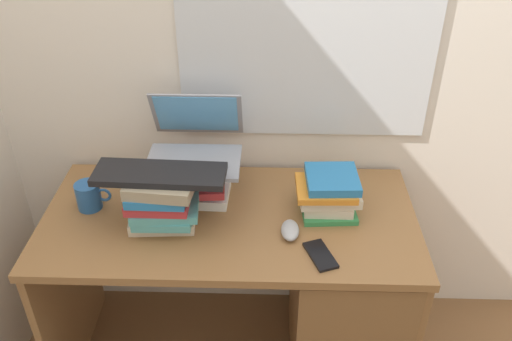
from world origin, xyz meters
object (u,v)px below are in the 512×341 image
keyboard (160,174)px  mug (89,196)px  book_stack_keyboard_riser (162,200)px  computer_mouse (290,230)px  book_stack_side (328,193)px  desk (317,291)px  cell_phone (320,255)px  book_stack_tall (195,183)px  laptop (195,141)px

keyboard → mug: 0.34m
book_stack_keyboard_riser → keyboard: size_ratio=0.57×
computer_mouse → book_stack_side: bearing=45.6°
desk → book_stack_keyboard_riser: (-0.54, -0.03, 0.44)m
keyboard → cell_phone: (0.51, -0.14, -0.20)m
book_stack_keyboard_riser → cell_phone: bearing=-15.3°
book_stack_side → desk: bearing=-104.2°
desk → cell_phone: bearing=-97.6°
book_stack_tall → book_stack_keyboard_riser: bearing=-119.7°
desk → mug: (-0.82, 0.06, 0.38)m
laptop → computer_mouse: bearing=-37.4°
book_stack_side → keyboard: 0.58m
computer_mouse → mug: mug is taller
book_stack_keyboard_riser → book_stack_side: (0.56, 0.10, -0.03)m
desk → book_stack_side: size_ratio=5.78×
book_stack_keyboard_riser → laptop: laptop is taller
desk → laptop: laptop is taller
computer_mouse → cell_phone: 0.14m
mug → cell_phone: 0.83m
book_stack_keyboard_riser → cell_phone: book_stack_keyboard_riser is taller
book_stack_keyboard_riser → mug: (-0.28, 0.09, -0.06)m
desk → keyboard: bearing=-176.6°
keyboard → mug: keyboard is taller
book_stack_side → mug: (-0.83, -0.01, -0.02)m
laptop → keyboard: laptop is taller
book_stack_tall → mug: book_stack_tall is taller
book_stack_side → keyboard: bearing=-169.7°
keyboard → cell_phone: keyboard is taller
book_stack_tall → mug: (-0.37, -0.06, -0.02)m
desk → mug: size_ratio=10.43×
book_stack_tall → keyboard: (-0.09, -0.16, 0.14)m
desk → book_stack_side: bearing=75.8°
book_stack_side → laptop: (-0.47, 0.12, 0.13)m
book_stack_keyboard_riser → computer_mouse: 0.43m
book_stack_keyboard_riser → cell_phone: size_ratio=1.77×
laptop → book_stack_side: bearing=-14.3°
keyboard → book_stack_tall: bearing=63.3°
book_stack_side → laptop: 0.50m
book_stack_tall → mug: bearing=-170.2°
desk → computer_mouse: size_ratio=12.46×
desk → keyboard: keyboard is taller
keyboard → cell_phone: bearing=-13.0°
mug → cell_phone: mug is taller
book_stack_side → computer_mouse: 0.20m
book_stack_keyboard_riser → laptop: size_ratio=0.74×
book_stack_tall → laptop: 0.15m
laptop → cell_phone: laptop is taller
laptop → keyboard: size_ratio=0.77×
book_stack_tall → cell_phone: 0.52m
book_stack_tall → cell_phone: size_ratio=1.77×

